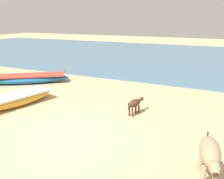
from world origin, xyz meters
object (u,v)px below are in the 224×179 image
object	(u,v)px
fishing_boat_3	(18,99)
cow_adult_dun	(210,154)
calf_far_dark	(135,104)
fishing_boat_0	(27,79)

from	to	relation	value
fishing_boat_3	cow_adult_dun	distance (m)	7.74
fishing_boat_3	calf_far_dark	bearing A→B (deg)	118.24
fishing_boat_3	calf_far_dark	size ratio (longest dim) A/B	3.47
fishing_boat_3	cow_adult_dun	world-z (taller)	cow_adult_dun
fishing_boat_0	fishing_boat_3	bearing A→B (deg)	-86.70
fishing_boat_3	calf_far_dark	xyz separation A→B (m)	(4.80, 1.11, 0.18)
cow_adult_dun	calf_far_dark	distance (m)	3.99
cow_adult_dun	calf_far_dark	xyz separation A→B (m)	(-2.71, 2.92, -0.27)
fishing_boat_3	calf_far_dark	world-z (taller)	fishing_boat_3
fishing_boat_3	cow_adult_dun	bearing A→B (deg)	91.72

